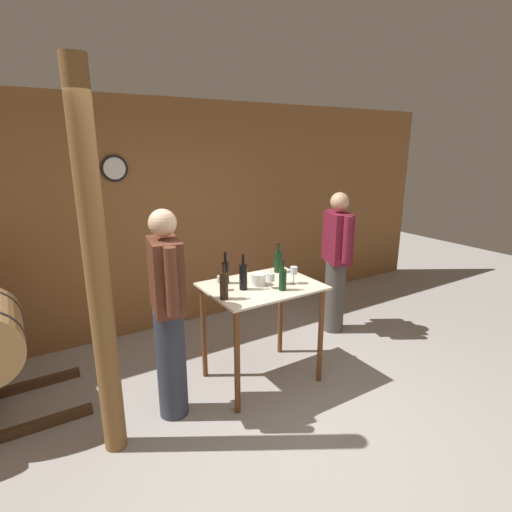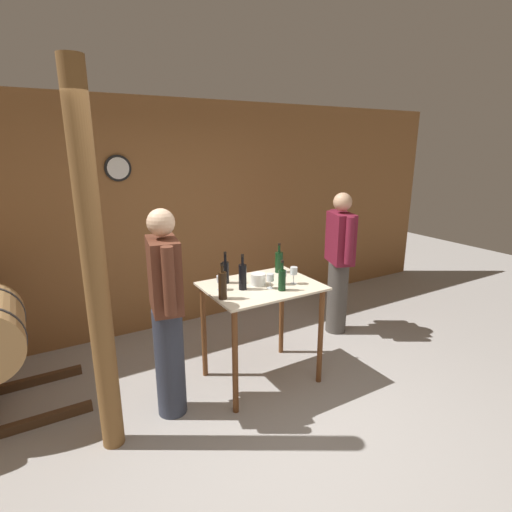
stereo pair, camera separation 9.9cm
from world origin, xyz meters
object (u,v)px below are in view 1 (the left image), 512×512
Objects in this scene: person_visitor_with_scarf at (336,260)px; wooden_post at (97,275)px; wine_bottle_center at (243,276)px; wine_glass_far_side at (294,271)px; wine_glass_near_center at (271,278)px; wine_bottle_far_right at (278,261)px; wine_bottle_left at (226,272)px; wine_bottle_right at (283,279)px; wine_glass_near_left at (221,280)px; wine_glass_near_right at (283,274)px; wine_bottle_far_left at (224,285)px; ice_bucket at (258,279)px; person_host at (168,312)px.

wooden_post is at bearing -167.41° from person_visitor_with_scarf.
wine_glass_far_side is at bearing -12.95° from wine_bottle_center.
wine_glass_near_center is (1.44, 0.07, -0.29)m from wooden_post.
person_visitor_with_scarf is (0.97, 0.19, -0.18)m from wine_bottle_far_right.
wine_bottle_center is at bearing -76.24° from wine_bottle_left.
wooden_post is 1.26m from wine_bottle_left.
person_visitor_with_scarf reaches higher than wine_bottle_right.
wine_glass_near_left is 0.98× the size of wine_glass_near_right.
wine_bottle_far_left is at bearing 171.40° from wine_bottle_right.
wine_bottle_right is at bearing -152.76° from person_visitor_with_scarf.
wine_bottle_far_left reaches higher than wine_bottle_left.
ice_bucket is at bearing 155.03° from wine_glass_far_side.
wine_bottle_far_right is 0.43m from ice_bucket.
wooden_post reaches higher than wine_bottle_center.
wine_bottle_right is at bearing -34.45° from wine_bottle_center.
wine_glass_far_side is 0.10× the size of person_visitor_with_scarf.
wine_bottle_center is (0.25, 0.11, -0.00)m from wine_bottle_far_left.
wine_glass_near_right is at bearing 3.94° from wine_bottle_far_left.
wine_glass_near_center is at bearing -24.87° from wine_bottle_center.
wooden_post is 1.61× the size of person_visitor_with_scarf.
wine_bottle_far_left is 0.45m from ice_bucket.
wine_bottle_left is at bearing 103.76° from wine_bottle_center.
wine_glass_near_left is 0.36m from ice_bucket.
wine_bottle_left reaches higher than wine_glass_near_center.
wooden_post reaches higher than wine_glass_far_side.
wine_bottle_left is at bearing 145.31° from wine_glass_near_right.
wine_glass_near_right is at bearing 53.73° from wine_bottle_right.
ice_bucket is (0.23, -0.20, -0.06)m from wine_bottle_left.
person_host is at bearing 171.02° from wine_bottle_right.
wine_bottle_left is 0.72m from person_host.
wine_glass_near_left is (-0.12, -0.14, -0.02)m from wine_bottle_left.
wine_bottle_right is (1.50, -0.02, -0.29)m from wooden_post.
person_visitor_with_scarf is (1.76, 0.55, -0.19)m from wine_bottle_far_left.
wine_glass_near_center is at bearing -49.94° from wine_bottle_left.
wine_bottle_far_left reaches higher than wine_glass_near_left.
person_visitor_with_scarf is at bearing 27.24° from wine_bottle_right.
wooden_post is at bearing -166.00° from wine_glass_near_left.
wine_glass_near_left is at bearing 163.97° from wine_glass_near_right.
wine_glass_near_center reaches higher than wine_glass_near_right.
wine_bottle_center is at bearing 3.12° from person_host.
wooden_post is 1.53m from wine_bottle_right.
wine_bottle_center is 1.08× the size of wine_bottle_far_right.
wine_bottle_far_right is (0.55, 0.25, -0.01)m from wine_bottle_center.
wooden_post is 19.85× the size of ice_bucket.
wine_bottle_left is 1.85× the size of wine_glass_far_side.
wine_bottle_far_left is (0.97, 0.06, -0.27)m from wooden_post.
person_host is 2.27m from person_visitor_with_scarf.
wine_glass_far_side is at bearing -1.28° from wine_glass_near_center.
ice_bucket is at bearing 109.19° from wine_glass_near_center.
wine_bottle_left is 1.59m from person_visitor_with_scarf.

